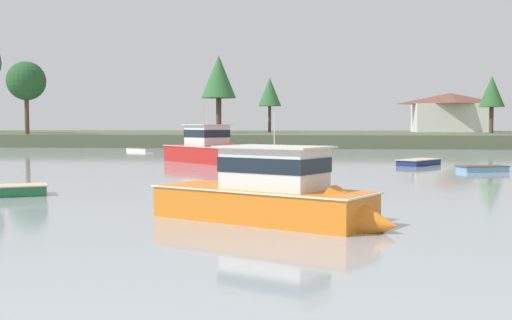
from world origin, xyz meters
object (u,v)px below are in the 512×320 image
object	(u,v)px
dinghy_white	(140,150)
cruiser_red	(213,154)
dinghy_skyblue	(482,170)
cruiser_orange	(282,204)
dinghy_green	(5,192)
mooring_buoy_white	(328,160)
dinghy_navy	(419,163)
mooring_buoy_yellow	(277,169)

from	to	relation	value
dinghy_white	cruiser_red	world-z (taller)	cruiser_red
dinghy_skyblue	cruiser_orange	bearing A→B (deg)	-116.39
dinghy_green	mooring_buoy_white	bearing A→B (deg)	63.60
dinghy_white	cruiser_red	distance (m)	22.52
dinghy_white	cruiser_orange	size ratio (longest dim) A/B	0.41
cruiser_red	dinghy_green	size ratio (longest dim) A/B	2.41
dinghy_white	dinghy_skyblue	xyz separation A→B (m)	(29.84, -26.33, -0.01)
cruiser_red	dinghy_green	xyz separation A→B (m)	(-4.66, -23.19, -0.50)
dinghy_white	mooring_buoy_white	bearing A→B (deg)	-37.74
cruiser_orange	mooring_buoy_white	distance (m)	32.93
cruiser_red	dinghy_green	distance (m)	23.66
mooring_buoy_white	cruiser_orange	bearing A→B (deg)	-92.39
mooring_buoy_white	dinghy_green	bearing A→B (deg)	-116.40
dinghy_white	dinghy_green	distance (m)	43.09
cruiser_orange	dinghy_navy	distance (m)	29.22
dinghy_white	dinghy_navy	size ratio (longest dim) A/B	0.80
dinghy_skyblue	dinghy_white	bearing A→B (deg)	138.57
dinghy_skyblue	mooring_buoy_yellow	size ratio (longest dim) A/B	7.83
cruiser_red	mooring_buoy_yellow	bearing A→B (deg)	-52.56
cruiser_red	mooring_buoy_white	size ratio (longest dim) A/B	21.53
dinghy_white	cruiser_orange	world-z (taller)	cruiser_orange
dinghy_green	dinghy_skyblue	world-z (taller)	dinghy_green
cruiser_red	mooring_buoy_yellow	world-z (taller)	cruiser_red
cruiser_red	dinghy_skyblue	bearing A→B (deg)	-20.85
dinghy_green	dinghy_skyblue	xyz separation A→B (m)	(23.00, 16.21, -0.02)
cruiser_orange	dinghy_navy	bearing A→B (deg)	74.25
cruiser_orange	dinghy_green	bearing A→B (deg)	153.43
cruiser_orange	dinghy_green	size ratio (longest dim) A/B	2.18
cruiser_red	dinghy_navy	xyz separation A→B (m)	(15.25, -1.07, -0.50)
cruiser_orange	dinghy_navy	xyz separation A→B (m)	(7.93, 28.11, -0.42)
dinghy_green	mooring_buoy_yellow	size ratio (longest dim) A/B	8.66
mooring_buoy_yellow	dinghy_navy	bearing A→B (deg)	31.62
cruiser_red	mooring_buoy_white	world-z (taller)	cruiser_red
dinghy_white	dinghy_green	bearing A→B (deg)	-80.86
dinghy_green	dinghy_white	bearing A→B (deg)	99.14
dinghy_navy	dinghy_white	bearing A→B (deg)	142.65
mooring_buoy_white	mooring_buoy_yellow	bearing A→B (deg)	-106.73
cruiser_orange	dinghy_green	world-z (taller)	cruiser_orange
dinghy_green	mooring_buoy_white	world-z (taller)	dinghy_green
dinghy_green	dinghy_skyblue	bearing A→B (deg)	35.18
dinghy_navy	dinghy_skyblue	distance (m)	6.67
cruiser_orange	cruiser_red	xyz separation A→B (m)	(-7.32, 29.18, 0.09)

